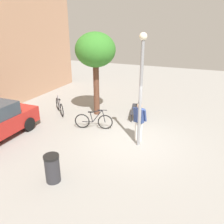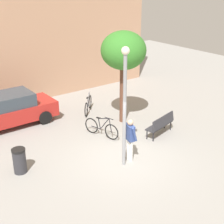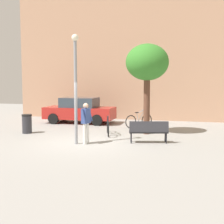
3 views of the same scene
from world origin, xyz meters
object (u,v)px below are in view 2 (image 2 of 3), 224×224
at_px(lamppost, 125,98).
at_px(bicycle_silver, 88,105).
at_px(park_bench, 161,124).
at_px(plaza_tree, 123,52).
at_px(parked_car_red, 10,110).
at_px(bicycle_black, 101,128).
at_px(trash_bin, 19,161).
at_px(person_by_lamppost, 130,137).

relative_size(lamppost, bicycle_silver, 3.24).
relative_size(lamppost, park_bench, 2.64).
distance_m(park_bench, plaza_tree, 3.59).
bearing_deg(parked_car_red, bicycle_silver, -11.95).
bearing_deg(bicycle_black, parked_car_red, 128.22).
height_order(lamppost, plaza_tree, lamppost).
xyz_separation_m(bicycle_black, trash_bin, (-3.95, -0.59, 0.08)).
bearing_deg(parked_car_red, bicycle_black, -51.78).
height_order(lamppost, trash_bin, lamppost).
relative_size(lamppost, trash_bin, 4.74).
bearing_deg(lamppost, bicycle_silver, 71.27).
bearing_deg(plaza_tree, person_by_lamppost, -124.19).
height_order(plaza_tree, bicycle_black, plaza_tree).
distance_m(plaza_tree, parked_car_red, 5.87).
relative_size(person_by_lamppost, parked_car_red, 0.40).
relative_size(bicycle_black, parked_car_red, 0.41).
distance_m(lamppost, bicycle_silver, 5.80).
xyz_separation_m(lamppost, person_by_lamppost, (0.39, 0.12, -1.65)).
xyz_separation_m(person_by_lamppost, park_bench, (2.44, 0.81, -0.42)).
bearing_deg(lamppost, plaza_tree, 52.14).
relative_size(park_bench, plaza_tree, 0.39).
bearing_deg(bicycle_silver, trash_bin, -146.78).
xyz_separation_m(person_by_lamppost, bicycle_black, (0.29, 2.28, -0.58)).
xyz_separation_m(person_by_lamppost, bicycle_silver, (1.33, 4.95, -0.58)).
bearing_deg(plaza_tree, bicycle_silver, 109.57).
xyz_separation_m(park_bench, bicycle_silver, (-1.11, 4.14, -0.16)).
xyz_separation_m(lamppost, bicycle_silver, (1.72, 5.07, -2.23)).
distance_m(person_by_lamppost, park_bench, 2.61).
bearing_deg(plaza_tree, park_bench, -79.32).
height_order(park_bench, plaza_tree, plaza_tree).
bearing_deg(bicycle_black, person_by_lamppost, -97.25).
distance_m(lamppost, trash_bin, 4.31).
bearing_deg(bicycle_silver, park_bench, -75.01).
distance_m(lamppost, bicycle_black, 3.34).
relative_size(park_bench, trash_bin, 1.79).
xyz_separation_m(bicycle_silver, parked_car_red, (-3.78, 0.80, 0.39)).
bearing_deg(bicycle_black, trash_bin, -171.44).
height_order(parked_car_red, trash_bin, parked_car_red).
distance_m(park_bench, trash_bin, 6.17).
xyz_separation_m(plaza_tree, trash_bin, (-5.69, -1.31, -2.90)).
relative_size(plaza_tree, bicycle_silver, 3.17).
height_order(bicycle_black, trash_bin, bicycle_black).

